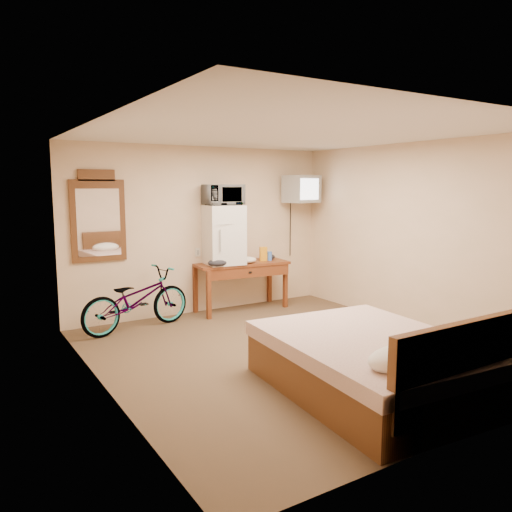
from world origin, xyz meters
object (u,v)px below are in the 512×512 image
object	(u,v)px
desk	(242,270)
microwave	(223,195)
mini_fridge	(224,235)
bicycle	(136,300)
bed	(377,363)
wall_mirror	(98,217)
blue_cup	(269,256)
crt_television	(301,189)

from	to	relation	value
desk	microwave	xyz separation A→B (m)	(-0.30, 0.04, 1.15)
mini_fridge	bicycle	xyz separation A→B (m)	(-1.43, -0.20, -0.78)
mini_fridge	microwave	world-z (taller)	microwave
mini_fridge	desk	bearing A→B (deg)	-7.50
microwave	bed	world-z (taller)	microwave
desk	wall_mirror	size ratio (longest dim) A/B	1.21
blue_cup	crt_television	bearing A→B (deg)	4.79
microwave	wall_mirror	size ratio (longest dim) A/B	0.45
desk	crt_television	world-z (taller)	crt_television
desk	blue_cup	bearing A→B (deg)	-3.78
wall_mirror	bed	xyz separation A→B (m)	(1.55, -3.64, -1.20)
crt_television	wall_mirror	xyz separation A→B (m)	(-3.21, 0.25, -0.37)
blue_cup	bicycle	bearing A→B (deg)	-176.60
desk	mini_fridge	distance (m)	0.63
desk	mini_fridge	bearing A→B (deg)	172.50
wall_mirror	bicycle	world-z (taller)	wall_mirror
wall_mirror	bicycle	xyz separation A→B (m)	(0.34, -0.44, -1.08)
bicycle	crt_television	bearing A→B (deg)	-97.79
mini_fridge	crt_television	distance (m)	1.58
wall_mirror	bicycle	bearing A→B (deg)	-51.86
microwave	wall_mirror	distance (m)	1.82
mini_fridge	microwave	bearing A→B (deg)	56.24
crt_television	bed	world-z (taller)	crt_television
desk	bicycle	distance (m)	1.76
bicycle	mini_fridge	bearing A→B (deg)	-93.46
mini_fridge	microwave	xyz separation A→B (m)	(0.00, 0.00, 0.59)
mini_fridge	blue_cup	world-z (taller)	mini_fridge
crt_television	bed	distance (m)	4.09
desk	bed	distance (m)	3.43
blue_cup	bed	xyz separation A→B (m)	(-1.00, -3.34, -0.53)
wall_mirror	bed	distance (m)	4.14
desk	crt_television	size ratio (longest dim) A/B	2.40
desk	mini_fridge	world-z (taller)	mini_fridge
microwave	crt_television	world-z (taller)	crt_television
crt_television	bicycle	xyz separation A→B (m)	(-2.87, -0.19, -1.45)
blue_cup	crt_television	distance (m)	1.23
mini_fridge	bicycle	world-z (taller)	mini_fridge
blue_cup	bed	distance (m)	3.52
mini_fridge	bicycle	size ratio (longest dim) A/B	0.56
desk	bed	xyz separation A→B (m)	(-0.53, -3.37, -0.35)
wall_mirror	bed	size ratio (longest dim) A/B	0.55
microwave	bed	bearing A→B (deg)	-91.36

